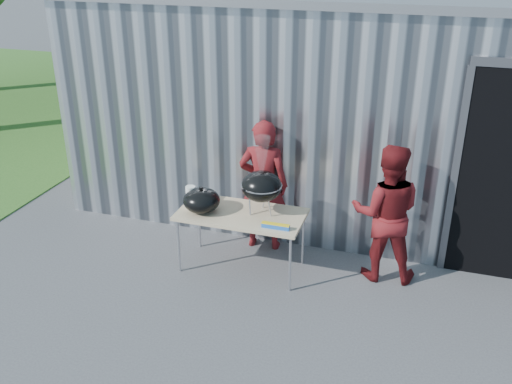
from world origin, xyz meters
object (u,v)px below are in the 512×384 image
(person_bystander, at_px, (386,213))
(person_cook, at_px, (263,185))
(folding_table, at_px, (241,216))
(kettle_grill, at_px, (262,181))

(person_bystander, bearing_deg, person_cook, -16.03)
(folding_table, relative_size, person_bystander, 0.90)
(person_cook, distance_m, person_bystander, 1.58)
(folding_table, relative_size, kettle_grill, 1.58)
(person_cook, xyz_separation_m, person_bystander, (1.56, -0.26, -0.03))
(folding_table, bearing_deg, person_cook, 81.62)
(kettle_grill, bearing_deg, folding_table, -161.86)
(folding_table, distance_m, person_cook, 0.63)
(folding_table, height_order, person_cook, person_cook)
(person_cook, bearing_deg, person_bystander, 164.95)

